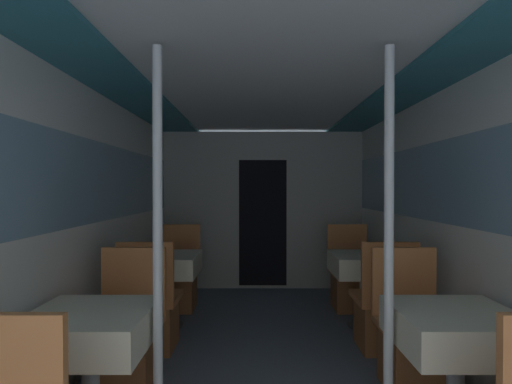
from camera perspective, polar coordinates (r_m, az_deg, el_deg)
wall_left at (r=3.44m, az=-21.85°, el=-3.67°), size 0.05×6.57×2.11m
wall_right at (r=3.51m, az=24.45°, el=-3.60°), size 0.05×6.57×2.11m
ceiling_panel at (r=3.28m, az=1.56°, el=14.61°), size 2.73×6.57×0.07m
bulkhead_far at (r=5.41m, az=0.88°, el=-2.64°), size 2.68×0.09×2.11m
dining_table_left_0 at (r=2.42m, az=-22.65°, el=-18.09°), size 0.63×0.63×0.71m
chair_left_far_0 at (r=3.02m, az=-18.22°, el=-20.32°), size 0.46×0.46×0.93m
support_pole_left_0 at (r=2.20m, az=-13.95°, el=-7.40°), size 0.05×0.05×2.11m
dining_table_left_1 at (r=4.07m, az=-12.80°, el=-10.32°), size 0.63×0.63×0.71m
chair_left_near_1 at (r=3.61m, az=-14.85°, el=-16.75°), size 0.46×0.46×0.93m
chair_left_far_1 at (r=4.68m, az=-11.22°, el=-12.69°), size 0.46×0.46×0.93m
dining_table_right_0 at (r=2.49m, az=26.56°, el=-17.55°), size 0.63×0.63×0.71m
chair_right_far_0 at (r=3.08m, az=21.49°, el=-19.92°), size 0.46×0.46×0.93m
support_pole_right_0 at (r=2.25m, az=18.34°, el=-7.23°), size 0.05×0.05×2.11m
dining_table_right_1 at (r=4.12m, az=15.14°, el=-10.21°), size 0.63×0.63×0.71m
chair_right_near_1 at (r=3.66m, az=17.56°, el=-16.52°), size 0.46×0.46×0.93m
chair_right_far_1 at (r=4.72m, az=13.28°, el=-12.59°), size 0.46×0.46×0.93m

